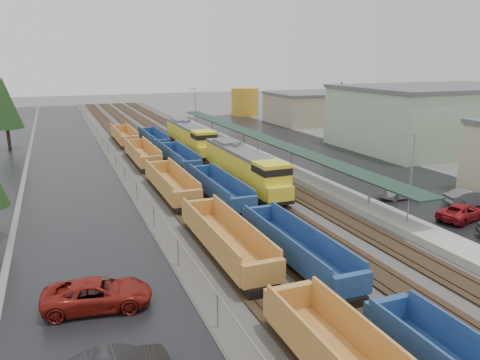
{
  "coord_description": "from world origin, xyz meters",
  "views": [
    {
      "loc": [
        -16.34,
        -8.26,
        13.51
      ],
      "look_at": [
        0.02,
        32.8,
        2.0
      ],
      "focal_mm": 35.0,
      "sensor_mm": 36.0,
      "label": 1
    }
  ],
  "objects_px": {
    "storage_tank": "(245,102)",
    "parked_car_east_e": "(471,198)",
    "locomotive_trail": "(190,137)",
    "parked_car_west_c": "(98,294)",
    "well_string_blue": "(250,213)",
    "well_string_yellow": "(193,208)",
    "parked_car_east_c": "(402,192)",
    "parked_car_east_b": "(462,212)",
    "locomotive_lead": "(244,168)"
  },
  "relations": [
    {
      "from": "locomotive_trail",
      "to": "parked_car_west_c",
      "type": "distance_m",
      "value": 44.39
    },
    {
      "from": "parked_car_west_c",
      "to": "parked_car_east_c",
      "type": "bearing_deg",
      "value": -62.11
    },
    {
      "from": "locomotive_trail",
      "to": "parked_car_east_b",
      "type": "height_order",
      "value": "locomotive_trail"
    },
    {
      "from": "well_string_blue",
      "to": "parked_car_east_c",
      "type": "bearing_deg",
      "value": 6.12
    },
    {
      "from": "well_string_yellow",
      "to": "parked_car_east_c",
      "type": "relative_size",
      "value": 19.82
    },
    {
      "from": "parked_car_east_b",
      "to": "parked_car_east_e",
      "type": "height_order",
      "value": "parked_car_east_e"
    },
    {
      "from": "parked_car_east_b",
      "to": "locomotive_trail",
      "type": "bearing_deg",
      "value": 5.39
    },
    {
      "from": "locomotive_trail",
      "to": "well_string_yellow",
      "type": "xyz_separation_m",
      "value": [
        -8.0,
        -28.96,
        -1.11
      ]
    },
    {
      "from": "storage_tank",
      "to": "parked_car_west_c",
      "type": "relative_size",
      "value": 1.12
    },
    {
      "from": "well_string_yellow",
      "to": "parked_car_east_e",
      "type": "relative_size",
      "value": 19.36
    },
    {
      "from": "parked_car_east_c",
      "to": "well_string_blue",
      "type": "bearing_deg",
      "value": 99.33
    },
    {
      "from": "storage_tank",
      "to": "parked_car_west_c",
      "type": "height_order",
      "value": "storage_tank"
    },
    {
      "from": "well_string_yellow",
      "to": "storage_tank",
      "type": "distance_m",
      "value": 77.1
    },
    {
      "from": "well_string_blue",
      "to": "parked_car_east_e",
      "type": "bearing_deg",
      "value": -6.89
    },
    {
      "from": "storage_tank",
      "to": "parked_car_east_b",
      "type": "xyz_separation_m",
      "value": [
        -11.75,
        -77.9,
        -2.6
      ]
    },
    {
      "from": "parked_car_west_c",
      "to": "parked_car_east_e",
      "type": "bearing_deg",
      "value": -71.36
    },
    {
      "from": "parked_car_east_e",
      "to": "parked_car_east_b",
      "type": "bearing_deg",
      "value": 136.92
    },
    {
      "from": "well_string_blue",
      "to": "parked_car_east_e",
      "type": "relative_size",
      "value": 19.07
    },
    {
      "from": "locomotive_trail",
      "to": "parked_car_east_b",
      "type": "relative_size",
      "value": 3.69
    },
    {
      "from": "locomotive_trail",
      "to": "parked_car_west_c",
      "type": "bearing_deg",
      "value": -112.52
    },
    {
      "from": "well_string_blue",
      "to": "parked_car_east_e",
      "type": "xyz_separation_m",
      "value": [
        21.45,
        -2.59,
        -0.32
      ]
    },
    {
      "from": "well_string_yellow",
      "to": "parked_car_east_b",
      "type": "relative_size",
      "value": 18.36
    },
    {
      "from": "well_string_blue",
      "to": "parked_car_east_b",
      "type": "height_order",
      "value": "well_string_blue"
    },
    {
      "from": "storage_tank",
      "to": "parked_car_west_c",
      "type": "distance_m",
      "value": 91.87
    },
    {
      "from": "parked_car_west_c",
      "to": "parked_car_east_b",
      "type": "relative_size",
      "value": 1.16
    },
    {
      "from": "well_string_yellow",
      "to": "parked_car_east_b",
      "type": "xyz_separation_m",
      "value": [
        21.56,
        -8.4,
        -0.48
      ]
    },
    {
      "from": "parked_car_east_c",
      "to": "parked_car_west_c",
      "type": "bearing_deg",
      "value": 112.9
    },
    {
      "from": "storage_tank",
      "to": "parked_car_east_e",
      "type": "xyz_separation_m",
      "value": [
        -7.86,
        -75.17,
        -2.51
      ]
    },
    {
      "from": "storage_tank",
      "to": "parked_car_east_c",
      "type": "relative_size",
      "value": 1.4
    },
    {
      "from": "parked_car_east_c",
      "to": "parked_car_east_e",
      "type": "xyz_separation_m",
      "value": [
        4.32,
        -4.43,
        0.11
      ]
    },
    {
      "from": "locomotive_trail",
      "to": "well_string_blue",
      "type": "relative_size",
      "value": 0.2
    },
    {
      "from": "locomotive_lead",
      "to": "well_string_blue",
      "type": "xyz_separation_m",
      "value": [
        -4.0,
        -11.04,
        -1.17
      ]
    },
    {
      "from": "locomotive_trail",
      "to": "parked_car_east_b",
      "type": "xyz_separation_m",
      "value": [
        13.56,
        -37.36,
        -1.58
      ]
    },
    {
      "from": "storage_tank",
      "to": "parked_car_east_e",
      "type": "bearing_deg",
      "value": -95.97
    },
    {
      "from": "locomotive_lead",
      "to": "parked_car_west_c",
      "type": "height_order",
      "value": "locomotive_lead"
    },
    {
      "from": "well_string_blue",
      "to": "parked_car_west_c",
      "type": "distance_m",
      "value": 15.78
    },
    {
      "from": "storage_tank",
      "to": "parked_car_east_e",
      "type": "relative_size",
      "value": 1.37
    },
    {
      "from": "well_string_yellow",
      "to": "parked_car_east_e",
      "type": "bearing_deg",
      "value": -12.56
    },
    {
      "from": "well_string_yellow",
      "to": "well_string_blue",
      "type": "relative_size",
      "value": 1.02
    },
    {
      "from": "locomotive_trail",
      "to": "well_string_yellow",
      "type": "bearing_deg",
      "value": -105.44
    },
    {
      "from": "well_string_blue",
      "to": "parked_car_east_e",
      "type": "height_order",
      "value": "well_string_blue"
    },
    {
      "from": "well_string_yellow",
      "to": "well_string_blue",
      "type": "bearing_deg",
      "value": -37.57
    },
    {
      "from": "parked_car_west_c",
      "to": "locomotive_lead",
      "type": "bearing_deg",
      "value": -32.18
    },
    {
      "from": "parked_car_east_b",
      "to": "parked_car_east_c",
      "type": "relative_size",
      "value": 1.08
    },
    {
      "from": "locomotive_lead",
      "to": "parked_car_west_c",
      "type": "xyz_separation_m",
      "value": [
        -16.99,
        -19.98,
        -1.47
      ]
    },
    {
      "from": "well_string_yellow",
      "to": "parked_car_east_b",
      "type": "bearing_deg",
      "value": -21.29
    },
    {
      "from": "storage_tank",
      "to": "parked_car_east_e",
      "type": "height_order",
      "value": "storage_tank"
    },
    {
      "from": "storage_tank",
      "to": "parked_car_west_c",
      "type": "xyz_separation_m",
      "value": [
        -42.3,
        -81.52,
        -2.49
      ]
    },
    {
      "from": "parked_car_east_b",
      "to": "locomotive_lead",
      "type": "bearing_deg",
      "value": 25.09
    },
    {
      "from": "locomotive_lead",
      "to": "well_string_blue",
      "type": "bearing_deg",
      "value": -109.92
    }
  ]
}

